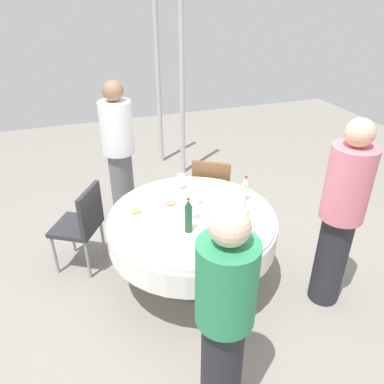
% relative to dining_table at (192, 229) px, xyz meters
% --- Properties ---
extents(ground_plane, '(10.00, 10.00, 0.00)m').
position_rel_dining_table_xyz_m(ground_plane, '(0.00, 0.00, -0.59)').
color(ground_plane, gray).
extents(dining_table, '(1.46, 1.46, 0.74)m').
position_rel_dining_table_xyz_m(dining_table, '(0.00, 0.00, 0.00)').
color(dining_table, white).
rests_on(dining_table, ground_plane).
extents(bottle_clear_south, '(0.06, 0.06, 0.25)m').
position_rel_dining_table_xyz_m(bottle_clear_south, '(0.53, 0.07, 0.26)').
color(bottle_clear_south, silver).
rests_on(bottle_clear_south, dining_table).
extents(bottle_dark_green_north, '(0.06, 0.06, 0.31)m').
position_rel_dining_table_xyz_m(bottle_dark_green_north, '(-0.11, -0.22, 0.29)').
color(bottle_dark_green_north, '#194728').
rests_on(bottle_dark_green_north, dining_table).
extents(bottle_clear_right, '(0.06, 0.06, 0.32)m').
position_rel_dining_table_xyz_m(bottle_clear_right, '(0.39, -0.19, 0.29)').
color(bottle_clear_right, silver).
rests_on(bottle_clear_right, dining_table).
extents(wine_glass_west, '(0.06, 0.06, 0.13)m').
position_rel_dining_table_xyz_m(wine_glass_west, '(0.34, -0.44, 0.24)').
color(wine_glass_west, white).
rests_on(wine_glass_west, dining_table).
extents(wine_glass_near, '(0.06, 0.06, 0.17)m').
position_rel_dining_table_xyz_m(wine_glass_near, '(0.08, 0.13, 0.26)').
color(wine_glass_near, white).
rests_on(wine_glass_near, dining_table).
extents(wine_glass_rear, '(0.07, 0.07, 0.16)m').
position_rel_dining_table_xyz_m(wine_glass_rear, '(0.05, 0.46, 0.26)').
color(wine_glass_rear, white).
rests_on(wine_glass_rear, dining_table).
extents(wine_glass_mid, '(0.07, 0.07, 0.14)m').
position_rel_dining_table_xyz_m(wine_glass_mid, '(-0.00, -0.07, 0.25)').
color(wine_glass_mid, white).
rests_on(wine_glass_mid, dining_table).
extents(plate_far, '(0.22, 0.22, 0.04)m').
position_rel_dining_table_xyz_m(plate_far, '(-0.13, 0.21, 0.16)').
color(plate_far, white).
rests_on(plate_far, dining_table).
extents(plate_front, '(0.22, 0.22, 0.04)m').
position_rel_dining_table_xyz_m(plate_front, '(-0.45, 0.18, 0.16)').
color(plate_front, white).
rests_on(plate_front, dining_table).
extents(knife_north, '(0.04, 0.18, 0.00)m').
position_rel_dining_table_xyz_m(knife_north, '(0.27, -0.06, 0.15)').
color(knife_north, silver).
rests_on(knife_north, dining_table).
extents(fork_right, '(0.17, 0.09, 0.00)m').
position_rel_dining_table_xyz_m(fork_right, '(-0.15, -0.43, 0.15)').
color(fork_right, silver).
rests_on(fork_right, dining_table).
extents(person_south, '(0.34, 0.34, 1.55)m').
position_rel_dining_table_xyz_m(person_south, '(-0.21, -1.19, 0.22)').
color(person_south, '#26262B').
rests_on(person_south, ground_plane).
extents(person_north, '(0.34, 0.34, 1.67)m').
position_rel_dining_table_xyz_m(person_north, '(1.05, -0.58, 0.28)').
color(person_north, '#26262B').
rests_on(person_north, ground_plane).
extents(person_right, '(0.34, 0.34, 1.64)m').
position_rel_dining_table_xyz_m(person_right, '(-0.41, 1.24, 0.27)').
color(person_right, slate).
rests_on(person_right, ground_plane).
extents(chair_rear, '(0.55, 0.55, 0.87)m').
position_rel_dining_table_xyz_m(chair_rear, '(0.50, 0.76, -0.08)').
color(chair_rear, brown).
rests_on(chair_rear, ground_plane).
extents(chair_mid, '(0.55, 0.55, 0.87)m').
position_rel_dining_table_xyz_m(chair_mid, '(-0.90, 0.55, -0.08)').
color(chair_mid, '#2D2D33').
rests_on(chair_mid, ground_plane).
extents(tent_pole_main, '(0.07, 0.07, 2.45)m').
position_rel_dining_table_xyz_m(tent_pole_main, '(0.43, 2.74, 0.63)').
color(tent_pole_main, '#B2B5B7').
rests_on(tent_pole_main, ground_plane).
extents(tent_pole_secondary, '(0.07, 0.07, 2.64)m').
position_rel_dining_table_xyz_m(tent_pole_secondary, '(0.63, 2.24, 0.73)').
color(tent_pole_secondary, '#B2B5B7').
rests_on(tent_pole_secondary, ground_plane).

